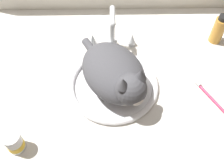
{
  "coord_description": "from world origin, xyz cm",
  "views": [
    {
      "loc": [
        0.49,
        -63.41,
        87.65
      ],
      "look_at": [
        1.43,
        -5.03,
        7.0
      ],
      "focal_mm": 43.52,
      "sensor_mm": 36.0,
      "label": 1
    }
  ],
  "objects": [
    {
      "name": "pill_bottle",
      "position": [
        -30.25,
        -28.82,
        6.95
      ],
      "size": [
        5.69,
        5.69,
        8.5
      ],
      "color": "white",
      "rests_on": "countertop"
    },
    {
      "name": "countertop",
      "position": [
        0.0,
        0.0,
        1.5
      ],
      "size": [
        112.66,
        79.14,
        3.0
      ],
      "primitive_type": "cube",
      "color": "silver",
      "rests_on": "ground"
    },
    {
      "name": "faucet",
      "position": [
        1.43,
        15.45,
        11.03
      ],
      "size": [
        19.46,
        11.57,
        20.63
      ],
      "color": "silver",
      "rests_on": "countertop"
    },
    {
      "name": "toothbrush",
      "position": [
        37.25,
        -11.41,
        3.61
      ],
      "size": [
        10.36,
        17.01,
        1.7
      ],
      "color": "#D83359",
      "rests_on": "countertop"
    },
    {
      "name": "amber_bottle",
      "position": [
        45.33,
        18.31,
        9.35
      ],
      "size": [
        5.05,
        5.05,
        13.43
      ],
      "color": "gold",
      "rests_on": "countertop"
    },
    {
      "name": "cat",
      "position": [
        2.42,
        -6.82,
        12.32
      ],
      "size": [
        31.3,
        38.05,
        17.83
      ],
      "color": "#4C4C51",
      "rests_on": "sink_basin"
    },
    {
      "name": "sink_basin",
      "position": [
        1.43,
        -5.03,
        3.98
      ],
      "size": [
        33.88,
        33.88,
        2.24
      ],
      "color": "white",
      "rests_on": "countertop"
    }
  ]
}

